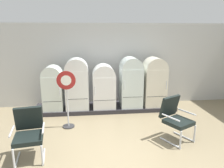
# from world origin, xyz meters

# --- Properties ---
(ground) EXTENTS (12.00, 10.00, 0.05)m
(ground) POSITION_xyz_m (0.00, 0.00, -0.03)
(ground) COLOR #837457
(back_wall) EXTENTS (11.76, 0.12, 2.81)m
(back_wall) POSITION_xyz_m (0.00, 3.66, 1.42)
(back_wall) COLOR beige
(back_wall) RESTS_ON ground
(display_plinth) EXTENTS (4.60, 0.95, 0.13)m
(display_plinth) POSITION_xyz_m (0.00, 3.02, 0.06)
(display_plinth) COLOR #2B292E
(display_plinth) RESTS_ON ground
(refrigerator_0) EXTENTS (0.60, 0.63, 1.39)m
(refrigerator_0) POSITION_xyz_m (-1.65, 2.89, 0.87)
(refrigerator_0) COLOR silver
(refrigerator_0) RESTS_ON display_plinth
(refrigerator_1) EXTENTS (0.71, 0.61, 1.61)m
(refrigerator_1) POSITION_xyz_m (-0.90, 2.88, 0.98)
(refrigerator_1) COLOR white
(refrigerator_1) RESTS_ON display_plinth
(refrigerator_2) EXTENTS (0.71, 0.70, 1.40)m
(refrigerator_2) POSITION_xyz_m (-0.06, 2.93, 0.86)
(refrigerator_2) COLOR white
(refrigerator_2) RESTS_ON display_plinth
(refrigerator_3) EXTENTS (0.68, 0.73, 1.61)m
(refrigerator_3) POSITION_xyz_m (0.82, 2.94, 0.98)
(refrigerator_3) COLOR silver
(refrigerator_3) RESTS_ON display_plinth
(refrigerator_4) EXTENTS (0.70, 0.69, 1.60)m
(refrigerator_4) POSITION_xyz_m (1.60, 2.92, 0.97)
(refrigerator_4) COLOR silver
(refrigerator_4) RESTS_ON display_plinth
(armchair_left) EXTENTS (0.69, 0.75, 1.04)m
(armchair_left) POSITION_xyz_m (-1.76, 0.45, 0.58)
(armchair_left) COLOR silver
(armchair_left) RESTS_ON ground
(armchair_right) EXTENTS (0.81, 0.86, 1.04)m
(armchair_right) POSITION_xyz_m (1.49, 0.85, 0.58)
(armchair_right) COLOR silver
(armchair_right) RESTS_ON ground
(sign_stand) EXTENTS (0.49, 0.32, 1.56)m
(sign_stand) POSITION_xyz_m (-1.11, 1.79, 0.80)
(sign_stand) COLOR #2D2D30
(sign_stand) RESTS_ON ground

